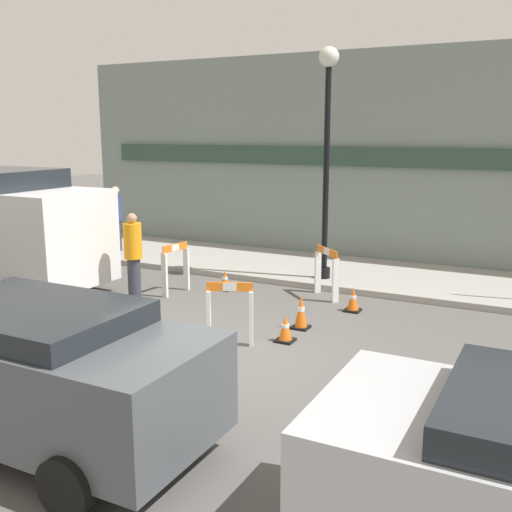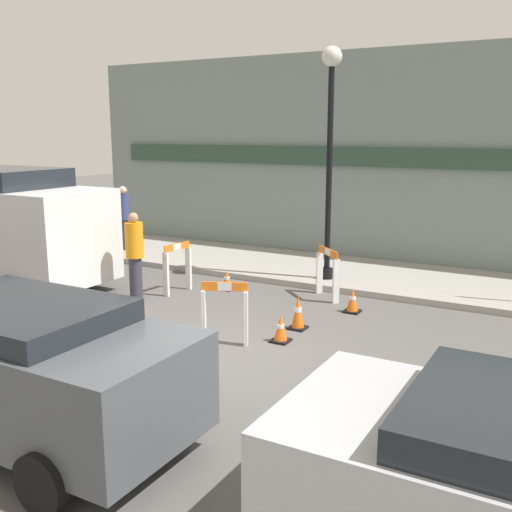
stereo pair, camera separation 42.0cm
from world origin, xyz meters
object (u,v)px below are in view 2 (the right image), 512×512
Objects in this scene: person_worker at (135,253)px; person_pedestrian at (124,215)px; parked_car_1 at (19,361)px; streetlamp_post at (330,133)px.

person_worker is 4.75m from person_pedestrian.
person_worker is 0.43× the size of parked_car_1.
person_worker is 5.82m from parked_car_1.
streetlamp_post reaches higher than person_pedestrian.
parked_car_1 is (2.72, -5.15, -0.06)m from person_worker.
streetlamp_post is at bearing 87.79° from parked_car_1.
streetlamp_post is 1.21× the size of parked_car_1.
person_pedestrian is 10.46m from parked_car_1.
person_worker is at bearing -134.81° from streetlamp_post.
parked_car_1 is at bearing -92.21° from streetlamp_post.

